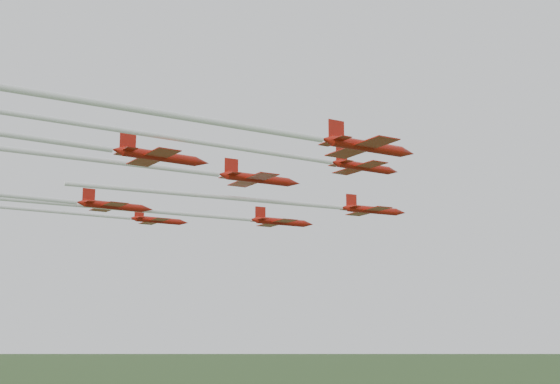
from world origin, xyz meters
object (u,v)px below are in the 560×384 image
Objects in this scene: jet_row3_right at (280,132)px; jet_row4_left at (45,199)px; jet_lead at (305,204)px; jet_row3_left at (71,213)px; jet_row4_right at (40,139)px; jet_row2_left at (208,216)px; jet_row2_right at (263,152)px; jet_row3_mid at (159,167)px.

jet_row3_right reaches higher than jet_row4_left.
jet_lead is 35.91m from jet_row3_left.
jet_row3_right is 24.03m from jet_row4_right.
jet_row2_right reaches higher than jet_row2_left.
jet_row3_left is at bearing -165.54° from jet_row2_right.
jet_row3_right is (10.12, -9.93, -1.72)m from jet_row2_right.
jet_row3_mid is (-14.18, -2.80, -0.28)m from jet_row2_right.
jet_row4_left is (10.03, -11.26, -0.63)m from jet_row3_left.
jet_row3_left reaches higher than jet_row4_left.
jet_row3_right is (18.90, -30.06, 0.57)m from jet_lead.
jet_row2_right is 31.76m from jet_row4_left.
jet_row3_mid is at bearing -175.10° from jet_row3_right.
jet_row3_mid reaches higher than jet_row4_left.
jet_row3_left is at bearing 157.84° from jet_row4_right.
jet_row2_right is 1.26× the size of jet_row4_left.
jet_row3_mid is (9.05, -18.10, 2.86)m from jet_row2_left.
jet_row3_left is (-17.53, -11.51, 0.72)m from jet_row2_left.
jet_row2_right is 41.00m from jet_row3_left.
jet_lead is 0.88× the size of jet_row3_left.
jet_row4_right is (19.72, -13.91, 1.77)m from jet_row4_left.
jet_row3_right is at bearing -24.66° from jet_row2_right.
jet_row4_left reaches higher than jet_row2_left.
jet_lead is at bearing 69.51° from jet_row4_left.
jet_row3_left is at bearing -127.40° from jet_lead.
jet_row3_right is (33.35, -25.23, 1.41)m from jet_row2_left.
jet_row4_left is at bearing 162.87° from jet_row4_right.
jet_row3_right reaches higher than jet_lead.
jet_row2_left is 23.97m from jet_row4_left.
jet_row2_right reaches higher than jet_lead.
jet_row4_right reaches higher than jet_row2_left.
jet_row2_left is at bearing 138.30° from jet_row3_mid.
jet_row4_left is (-21.95, -27.60, -0.76)m from jet_lead.
jet_row2_right is at bearing -40.90° from jet_lead.
jet_row4_right is at bearing -67.52° from jet_lead.
jet_row2_left is 1.11× the size of jet_row3_right.
jet_row4_right reaches higher than jet_row3_left.
jet_row3_mid is at bearing -149.06° from jet_row2_right.
jet_row2_right is 1.03× the size of jet_row3_left.
jet_row3_right is (24.30, -7.13, -1.45)m from jet_row3_mid.
jet_row2_left is at bearing -135.98° from jet_lead.
jet_row4_right is at bearing -17.19° from jet_row4_left.
jet_row3_left is 38.99m from jet_row4_right.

